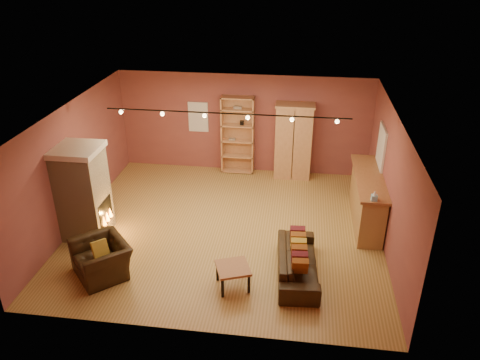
# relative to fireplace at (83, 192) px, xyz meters

# --- Properties ---
(floor) EXTENTS (7.00, 7.00, 0.00)m
(floor) POSITION_rel_fireplace_xyz_m (3.04, 0.60, -1.06)
(floor) COLOR olive
(floor) RESTS_ON ground
(ceiling) EXTENTS (7.00, 7.00, 0.00)m
(ceiling) POSITION_rel_fireplace_xyz_m (3.04, 0.60, 1.74)
(ceiling) COLOR brown
(ceiling) RESTS_ON back_wall
(back_wall) EXTENTS (7.00, 0.02, 2.80)m
(back_wall) POSITION_rel_fireplace_xyz_m (3.04, 3.85, 0.34)
(back_wall) COLOR brown
(back_wall) RESTS_ON floor
(left_wall) EXTENTS (0.02, 6.50, 2.80)m
(left_wall) POSITION_rel_fireplace_xyz_m (-0.46, 0.60, 0.34)
(left_wall) COLOR brown
(left_wall) RESTS_ON floor
(right_wall) EXTENTS (0.02, 6.50, 2.80)m
(right_wall) POSITION_rel_fireplace_xyz_m (6.54, 0.60, 0.34)
(right_wall) COLOR brown
(right_wall) RESTS_ON floor
(fireplace) EXTENTS (1.01, 0.98, 2.12)m
(fireplace) POSITION_rel_fireplace_xyz_m (0.00, 0.00, 0.00)
(fireplace) COLOR tan
(fireplace) RESTS_ON floor
(back_window) EXTENTS (0.56, 0.04, 0.86)m
(back_window) POSITION_rel_fireplace_xyz_m (1.74, 3.83, 0.49)
(back_window) COLOR silver
(back_window) RESTS_ON back_wall
(bookcase) EXTENTS (0.91, 0.35, 2.23)m
(bookcase) POSITION_rel_fireplace_xyz_m (2.88, 3.73, 0.07)
(bookcase) COLOR tan
(bookcase) RESTS_ON floor
(armoire) EXTENTS (1.05, 0.60, 2.12)m
(armoire) POSITION_rel_fireplace_xyz_m (4.44, 3.58, 0.01)
(armoire) COLOR tan
(armoire) RESTS_ON floor
(bar_counter) EXTENTS (0.66, 2.48, 1.19)m
(bar_counter) POSITION_rel_fireplace_xyz_m (6.24, 1.36, -0.46)
(bar_counter) COLOR #AA824E
(bar_counter) RESTS_ON floor
(tissue_box) EXTENTS (0.13, 0.13, 0.23)m
(tissue_box) POSITION_rel_fireplace_xyz_m (6.19, 0.24, 0.22)
(tissue_box) COLOR #87C0D8
(tissue_box) RESTS_ON bar_counter
(right_window) EXTENTS (0.05, 0.90, 1.00)m
(right_window) POSITION_rel_fireplace_xyz_m (6.51, 2.00, 0.59)
(right_window) COLOR silver
(right_window) RESTS_ON right_wall
(loveseat) EXTENTS (0.70, 1.98, 0.79)m
(loveseat) POSITION_rel_fireplace_xyz_m (4.71, -0.87, -0.66)
(loveseat) COLOR black
(loveseat) RESTS_ON floor
(armchair) EXTENTS (1.26, 1.28, 0.95)m
(armchair) POSITION_rel_fireplace_xyz_m (0.88, -1.36, -0.58)
(armchair) COLOR black
(armchair) RESTS_ON floor
(coffee_table) EXTENTS (0.78, 0.78, 0.46)m
(coffee_table) POSITION_rel_fireplace_xyz_m (3.50, -1.40, -0.67)
(coffee_table) COLOR #9B6138
(coffee_table) RESTS_ON floor
(track_rail) EXTENTS (5.20, 0.09, 0.13)m
(track_rail) POSITION_rel_fireplace_xyz_m (3.04, 0.80, 1.63)
(track_rail) COLOR black
(track_rail) RESTS_ON ceiling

